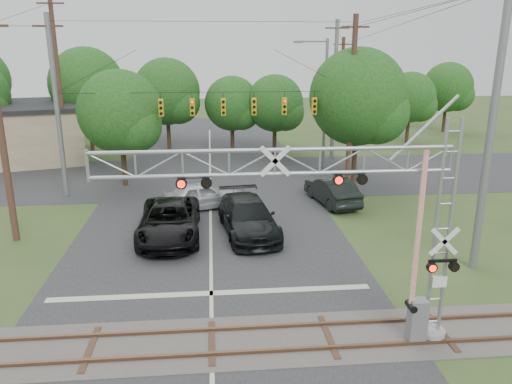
{
  "coord_description": "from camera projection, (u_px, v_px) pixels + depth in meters",
  "views": [
    {
      "loc": [
        0.16,
        -12.69,
        9.71
      ],
      "look_at": [
        2.0,
        7.5,
        3.65
      ],
      "focal_mm": 35.0,
      "sensor_mm": 36.0,
      "label": 1
    }
  ],
  "objects": [
    {
      "name": "crossing_gantry",
      "position": [
        342.0,
        212.0,
        15.45
      ],
      "size": [
        11.48,
        0.97,
        7.57
      ],
      "color": "gray",
      "rests_on": "ground"
    },
    {
      "name": "road_cross",
      "position": [
        210.0,
        177.0,
        37.77
      ],
      "size": [
        90.0,
        12.0,
        0.02
      ],
      "primitive_type": "cube",
      "color": "#232426",
      "rests_on": "ground"
    },
    {
      "name": "ground",
      "position": [
        212.0,
        382.0,
        14.87
      ],
      "size": [
        160.0,
        160.0,
        0.0
      ],
      "primitive_type": "plane",
      "color": "#354620",
      "rests_on": "ground"
    },
    {
      "name": "sedan_silver",
      "position": [
        203.0,
        195.0,
        30.35
      ],
      "size": [
        5.19,
        3.34,
        1.65
      ],
      "primitive_type": "imported",
      "rotation": [
        0.0,
        0.0,
        1.89
      ],
      "color": "#BABDC3",
      "rests_on": "ground"
    },
    {
      "name": "railroad_track",
      "position": [
        212.0,
        343.0,
        16.77
      ],
      "size": [
        90.0,
        3.2,
        0.17
      ],
      "color": "#443F3B",
      "rests_on": "ground"
    },
    {
      "name": "road_main",
      "position": [
        211.0,
        250.0,
        24.41
      ],
      "size": [
        14.0,
        90.0,
        0.02
      ],
      "primitive_type": "cube",
      "color": "#232426",
      "rests_on": "ground"
    },
    {
      "name": "car_dark",
      "position": [
        248.0,
        217.0,
        26.27
      ],
      "size": [
        3.35,
        6.64,
        1.85
      ],
      "primitive_type": "imported",
      "rotation": [
        0.0,
        0.0,
        0.12
      ],
      "color": "black",
      "rests_on": "ground"
    },
    {
      "name": "suv_dark",
      "position": [
        332.0,
        191.0,
        31.25
      ],
      "size": [
        2.75,
        5.36,
        1.68
      ],
      "primitive_type": "imported",
      "rotation": [
        0.0,
        0.0,
        3.34
      ],
      "color": "black",
      "rests_on": "ground"
    },
    {
      "name": "treeline",
      "position": [
        176.0,
        92.0,
        43.82
      ],
      "size": [
        55.74,
        26.41,
        9.65
      ],
      "color": "#332317",
      "rests_on": "ground"
    },
    {
      "name": "streetlight",
      "position": [
        323.0,
        98.0,
        38.56
      ],
      "size": [
        2.68,
        0.28,
        10.07
      ],
      "color": "slate",
      "rests_on": "ground"
    },
    {
      "name": "pickup_black",
      "position": [
        169.0,
        221.0,
        25.72
      ],
      "size": [
        3.14,
        6.67,
        1.84
      ],
      "primitive_type": "imported",
      "rotation": [
        0.0,
        0.0,
        0.01
      ],
      "color": "black",
      "rests_on": "ground"
    },
    {
      "name": "utility_poles",
      "position": [
        243.0,
        98.0,
        34.76
      ],
      "size": [
        26.77,
        30.21,
        13.28
      ],
      "color": "#3E291C",
      "rests_on": "ground"
    },
    {
      "name": "traffic_signal_span",
      "position": [
        221.0,
        107.0,
        32.38
      ],
      "size": [
        19.34,
        0.36,
        11.5
      ],
      "color": "slate",
      "rests_on": "ground"
    }
  ]
}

